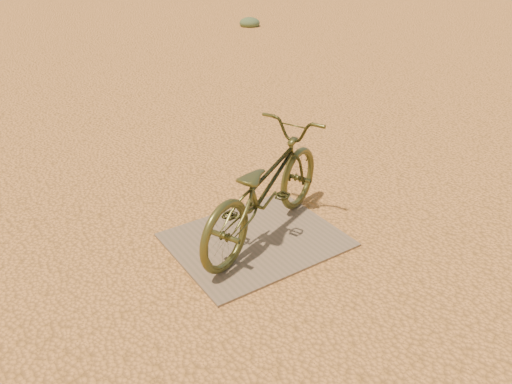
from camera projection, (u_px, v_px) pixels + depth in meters
ground at (258, 222)px, 4.70m from camera, size 120.00×120.00×0.00m
plywood_board at (256, 240)px, 4.41m from camera, size 1.44×1.15×0.02m
bicycle at (264, 187)px, 4.26m from camera, size 1.91×1.31×0.95m
kale_b at (250, 26)px, 13.63m from camera, size 0.56×0.56×0.31m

